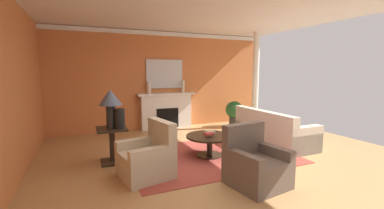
% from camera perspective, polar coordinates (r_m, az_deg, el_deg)
% --- Properties ---
extents(ground_plane, '(8.66, 8.66, 0.00)m').
position_cam_1_polar(ground_plane, '(5.30, 3.63, -12.42)').
color(ground_plane, tan).
extents(wall_fireplace, '(7.12, 0.12, 3.02)m').
position_cam_1_polar(wall_fireplace, '(8.15, -7.19, 5.36)').
color(wall_fireplace, '#CC723D').
rests_on(wall_fireplace, ground_plane).
extents(wall_window, '(0.12, 7.26, 3.02)m').
position_cam_1_polar(wall_window, '(4.86, -35.84, 2.60)').
color(wall_window, '#CC723D').
rests_on(wall_window, ground_plane).
extents(ceiling_panel, '(7.12, 7.26, 0.06)m').
position_cam_1_polar(ceiling_panel, '(5.39, 2.37, 20.82)').
color(ceiling_panel, white).
extents(crown_moulding, '(7.12, 0.08, 0.12)m').
position_cam_1_polar(crown_moulding, '(8.15, -7.20, 15.43)').
color(crown_moulding, white).
extents(area_rug, '(3.44, 2.43, 0.01)m').
position_cam_1_polar(area_rug, '(5.58, 3.94, -11.29)').
color(area_rug, '#993D33').
rests_on(area_rug, ground_plane).
extents(fireplace, '(1.80, 0.35, 1.12)m').
position_cam_1_polar(fireplace, '(8.08, -5.75, -1.58)').
color(fireplace, white).
rests_on(fireplace, ground_plane).
extents(mantel_mirror, '(1.17, 0.04, 0.89)m').
position_cam_1_polar(mantel_mirror, '(8.10, -6.12, 6.81)').
color(mantel_mirror, silver).
extents(sofa, '(0.91, 2.11, 0.85)m').
position_cam_1_polar(sofa, '(6.70, 17.50, -5.83)').
color(sofa, beige).
rests_on(sofa, ground_plane).
extents(armchair_near_window, '(0.93, 0.93, 0.95)m').
position_cam_1_polar(armchair_near_window, '(4.53, -9.86, -11.91)').
color(armchair_near_window, '#C1B293').
rests_on(armchair_near_window, ground_plane).
extents(armchair_facing_fireplace, '(0.91, 0.91, 0.95)m').
position_cam_1_polar(armchair_facing_fireplace, '(4.28, 13.94, -13.20)').
color(armchair_facing_fireplace, brown).
rests_on(armchair_facing_fireplace, ground_plane).
extents(coffee_table, '(1.00, 1.00, 0.45)m').
position_cam_1_polar(coffee_table, '(5.49, 3.97, -8.03)').
color(coffee_table, '#2D2319').
rests_on(coffee_table, ground_plane).
extents(side_table, '(0.56, 0.56, 0.70)m').
position_cam_1_polar(side_table, '(5.32, -17.38, -8.15)').
color(side_table, '#2D2319').
rests_on(side_table, ground_plane).
extents(table_lamp, '(0.44, 0.44, 0.75)m').
position_cam_1_polar(table_lamp, '(5.16, -17.74, 0.71)').
color(table_lamp, black).
rests_on(table_lamp, side_table).
extents(vase_mantel_left, '(0.12, 0.12, 0.36)m').
position_cam_1_polar(vase_mantel_left, '(7.80, -9.57, 3.69)').
color(vase_mantel_left, beige).
rests_on(vase_mantel_left, fireplace).
extents(vase_on_side_table, '(0.19, 0.19, 0.38)m').
position_cam_1_polar(vase_on_side_table, '(5.11, -15.78, -3.07)').
color(vase_on_side_table, black).
rests_on(vase_on_side_table, side_table).
extents(vase_mantel_right, '(0.10, 0.10, 0.38)m').
position_cam_1_polar(vase_mantel_right, '(8.14, -2.01, 4.02)').
color(vase_mantel_right, beige).
rests_on(vase_mantel_right, fireplace).
extents(book_red_cover, '(0.23, 0.23, 0.05)m').
position_cam_1_polar(book_red_cover, '(5.62, 3.98, -6.17)').
color(book_red_cover, tan).
rests_on(book_red_cover, coffee_table).
extents(book_art_folio, '(0.21, 0.18, 0.03)m').
position_cam_1_polar(book_art_folio, '(5.28, 3.81, -6.56)').
color(book_art_folio, maroon).
rests_on(book_art_folio, coffee_table).
extents(potted_plant, '(0.56, 0.56, 0.83)m').
position_cam_1_polar(potted_plant, '(8.43, 9.39, -1.55)').
color(potted_plant, '#333333').
rests_on(potted_plant, ground_plane).
extents(column_white, '(0.20, 0.20, 3.02)m').
position_cam_1_polar(column_white, '(8.50, 13.99, 5.29)').
color(column_white, white).
rests_on(column_white, ground_plane).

